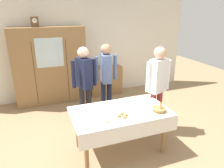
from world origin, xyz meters
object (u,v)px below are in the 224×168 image
object	(u,v)px
dining_table	(121,117)
tea_cup_near_left	(128,100)
pastry_plate	(123,116)
person_near_right_end	(84,79)
tea_cup_back_edge	(94,106)
tea_cup_near_right	(88,120)
bread_basket	(159,109)
book_stack	(105,65)
bookshelf_low	(106,80)
person_behind_table_right	(106,73)
person_by_cabinet	(158,81)
mantel_clock	(35,22)
wall_cabinet	(50,66)
spoon_far_right	(98,113)
spoon_mid_right	(116,104)
tea_cup_far_left	(139,107)
tea_cup_far_right	(106,120)

from	to	relation	value
dining_table	tea_cup_near_left	distance (m)	0.48
pastry_plate	person_near_right_end	xyz separation A→B (m)	(-0.30, 1.32, 0.25)
tea_cup_back_edge	pastry_plate	bearing A→B (deg)	-57.02
tea_cup_near_right	tea_cup_back_edge	size ratio (longest dim) A/B	1.00
bread_basket	book_stack	bearing A→B (deg)	89.77
book_stack	tea_cup_near_right	distance (m)	3.02
bookshelf_low	book_stack	size ratio (longest dim) A/B	4.42
person_near_right_end	person_behind_table_right	xyz separation A→B (m)	(0.55, 0.23, -0.01)
dining_table	person_near_right_end	bearing A→B (deg)	106.88
person_by_cabinet	bread_basket	bearing A→B (deg)	-118.33
mantel_clock	book_stack	distance (m)	2.16
tea_cup_back_edge	wall_cabinet	bearing A→B (deg)	103.02
book_stack	spoon_far_right	bearing A→B (deg)	-111.39
tea_cup_near_right	bread_basket	size ratio (longest dim) A/B	0.54
book_stack	tea_cup_near_right	xyz separation A→B (m)	(-1.22, -2.76, -0.08)
dining_table	spoon_mid_right	world-z (taller)	spoon_mid_right
person_by_cabinet	dining_table	bearing A→B (deg)	-157.70
wall_cabinet	tea_cup_near_left	world-z (taller)	wall_cabinet
mantel_clock	bread_basket	xyz separation A→B (m)	(1.77, -2.79, -1.30)
bread_basket	person_behind_table_right	world-z (taller)	person_behind_table_right
tea_cup_far_left	bread_basket	distance (m)	0.35
wall_cabinet	person_by_cabinet	distance (m)	2.87
tea_cup_near_left	tea_cup_near_right	bearing A→B (deg)	-151.83
tea_cup_near_right	tea_cup_back_edge	distance (m)	0.49
dining_table	mantel_clock	size ratio (longest dim) A/B	6.90
bookshelf_low	tea_cup_far_right	bearing A→B (deg)	-108.59
tea_cup_far_right	tea_cup_near_right	bearing A→B (deg)	155.59
spoon_far_right	spoon_mid_right	bearing A→B (deg)	27.42
tea_cup_near_right	spoon_far_right	xyz separation A→B (m)	(0.22, 0.22, -0.02)
wall_cabinet	dining_table	bearing A→B (deg)	-70.83
mantel_clock	book_stack	xyz separation A→B (m)	(1.78, 0.05, -1.23)
bread_basket	person_near_right_end	bearing A→B (deg)	125.41
book_stack	mantel_clock	bearing A→B (deg)	-178.35
tea_cup_near_left	tea_cup_near_right	world-z (taller)	same
dining_table	tea_cup_far_right	xyz separation A→B (m)	(-0.34, -0.23, 0.14)
person_by_cabinet	person_behind_table_right	world-z (taller)	person_by_cabinet
dining_table	tea_cup_near_right	world-z (taller)	tea_cup_near_right
wall_cabinet	bread_basket	world-z (taller)	wall_cabinet
book_stack	tea_cup_near_right	size ratio (longest dim) A/B	1.62
bookshelf_low	bread_basket	distance (m)	2.87
tea_cup_back_edge	pastry_plate	distance (m)	0.61
tea_cup_near_left	spoon_far_right	distance (m)	0.71
bookshelf_low	mantel_clock	bearing A→B (deg)	-178.35
spoon_far_right	person_near_right_end	world-z (taller)	person_near_right_end
book_stack	spoon_far_right	xyz separation A→B (m)	(-1.00, -2.54, -0.10)
spoon_mid_right	book_stack	bearing A→B (deg)	75.85
bookshelf_low	tea_cup_back_edge	world-z (taller)	tea_cup_back_edge
pastry_plate	person_by_cabinet	bearing A→B (deg)	30.01
bookshelf_low	bread_basket	world-z (taller)	bread_basket
dining_table	tea_cup_back_edge	world-z (taller)	tea_cup_back_edge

